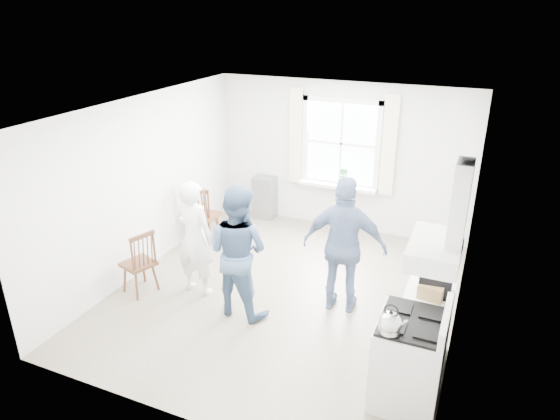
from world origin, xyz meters
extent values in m
cube|color=gray|center=(0.00, 0.00, -0.01)|extent=(4.62, 5.12, 0.02)
cube|color=beige|center=(0.00, 2.52, 1.30)|extent=(4.62, 0.04, 2.64)
cube|color=beige|center=(0.00, -2.52, 1.30)|extent=(4.62, 0.04, 2.64)
cube|color=beige|center=(-2.27, 0.00, 1.30)|extent=(0.04, 5.12, 2.64)
cube|color=beige|center=(2.27, 0.00, 1.30)|extent=(0.04, 5.12, 2.64)
cube|color=white|center=(0.00, 0.00, 2.61)|extent=(4.62, 5.12, 0.02)
cube|color=white|center=(0.00, 2.48, 1.55)|extent=(1.20, 0.02, 1.40)
cube|color=white|center=(0.00, 2.46, 2.29)|extent=(1.38, 0.09, 0.09)
cube|color=white|center=(0.00, 2.46, 0.81)|extent=(1.38, 0.09, 0.09)
cube|color=white|center=(-0.65, 2.46, 1.55)|extent=(0.09, 0.09, 1.58)
cube|color=white|center=(0.65, 2.46, 1.55)|extent=(0.09, 0.09, 1.58)
cube|color=white|center=(0.00, 2.38, 0.82)|extent=(1.38, 0.24, 0.06)
cube|color=#F4E7C9|center=(-0.82, 2.44, 1.60)|extent=(0.24, 0.05, 1.70)
cube|color=#F4E7C9|center=(0.82, 2.44, 1.60)|extent=(0.24, 0.05, 1.70)
cube|color=white|center=(2.02, -1.35, 1.74)|extent=(0.45, 0.76, 0.18)
cube|color=white|center=(2.17, -1.35, 2.21)|extent=(0.14, 0.30, 0.76)
cube|color=gray|center=(-1.40, 2.33, 0.40)|extent=(0.40, 0.30, 0.80)
cube|color=silver|center=(1.91, -1.35, 0.46)|extent=(0.65, 0.76, 0.92)
cube|color=black|center=(1.91, -1.35, 0.94)|extent=(0.61, 0.72, 0.03)
cube|color=silver|center=(2.20, -1.35, 1.02)|extent=(0.06, 0.76, 0.20)
cylinder|color=silver|center=(1.56, -1.35, 0.70)|extent=(0.02, 0.61, 0.02)
sphere|color=silver|center=(1.73, -1.64, 1.06)|extent=(0.22, 0.22, 0.22)
cylinder|color=silver|center=(1.73, -1.64, 0.99)|extent=(0.20, 0.20, 0.04)
torus|color=black|center=(1.73, -1.64, 1.19)|extent=(0.14, 0.02, 0.14)
cube|color=white|center=(1.98, -0.65, 0.45)|extent=(0.50, 0.55, 0.90)
cube|color=black|center=(2.01, -0.67, 0.98)|extent=(0.36, 0.33, 0.16)
cube|color=black|center=(2.01, -0.67, 1.13)|extent=(0.36, 0.33, 0.14)
cube|color=#A3834F|center=(2.00, -0.80, 0.98)|extent=(0.28, 0.22, 0.16)
cube|color=#462616|center=(-1.90, 1.04, 0.46)|extent=(0.43, 0.41, 0.05)
cube|color=#462616|center=(-1.90, 0.85, 0.74)|extent=(0.41, 0.07, 0.55)
cylinder|color=#462616|center=(-1.90, 1.04, 0.22)|extent=(0.04, 0.04, 0.44)
cube|color=#462616|center=(-1.90, 0.97, 0.48)|extent=(0.50, 0.48, 0.05)
cube|color=#462616|center=(-1.92, 0.78, 0.77)|extent=(0.43, 0.11, 0.58)
cylinder|color=#462616|center=(-1.90, 0.97, 0.23)|extent=(0.04, 0.04, 0.46)
cube|color=#462616|center=(-1.90, -0.74, 0.43)|extent=(0.49, 0.50, 0.05)
cube|color=#462616|center=(-1.74, -0.80, 0.69)|extent=(0.18, 0.38, 0.52)
cylinder|color=#462616|center=(-1.90, -0.74, 0.21)|extent=(0.03, 0.03, 0.41)
imported|color=white|center=(-1.16, -0.42, 0.83)|extent=(0.64, 0.64, 1.66)
imported|color=#41597A|center=(-0.39, -0.62, 0.88)|extent=(0.94, 0.94, 1.76)
imported|color=navy|center=(0.83, -0.02, 0.92)|extent=(1.19, 1.19, 1.84)
imported|color=#2F6A34|center=(0.10, 2.36, 1.01)|extent=(0.23, 0.23, 0.32)
camera|label=1|loc=(2.31, -5.56, 3.80)|focal=32.00mm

